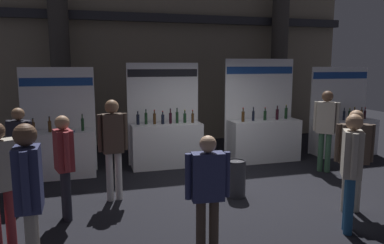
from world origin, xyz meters
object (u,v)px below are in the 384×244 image
visitor_3 (29,191)px  visitor_2 (326,124)px  visitor_0 (113,141)px  trash_bin (236,178)px  visitor_4 (64,159)px  visitor_5 (354,152)px  exhibitor_booth_2 (263,136)px  exhibitor_booth_3 (344,133)px  exhibitor_booth_0 (60,149)px  visitor_6 (208,187)px  exhibitor_booth_1 (166,140)px  visitor_7 (20,146)px  visitor_1 (351,163)px

visitor_3 → visitor_2: bearing=-64.5°
visitor_0 → visitor_2: bearing=-0.3°
trash_bin → visitor_4: bearing=-175.9°
visitor_4 → visitor_5: size_ratio=0.97×
exhibitor_booth_2 → trash_bin: 2.77m
visitor_0 → visitor_3: size_ratio=1.00×
visitor_3 → visitor_4: (0.24, 1.75, -0.11)m
exhibitor_booth_3 → visitor_0: 6.51m
visitor_0 → exhibitor_booth_0: bearing=114.0°
exhibitor_booth_2 → visitor_6: size_ratio=1.63×
exhibitor_booth_2 → visitor_3: size_ratio=1.41×
exhibitor_booth_3 → visitor_0: bearing=-164.0°
exhibitor_booth_2 → visitor_5: (-0.09, -3.38, 0.38)m
exhibitor_booth_1 → exhibitor_booth_2: bearing=-3.5°
exhibitor_booth_3 → visitor_3: exhibitor_booth_3 is taller
exhibitor_booth_3 → trash_bin: size_ratio=3.46×
visitor_2 → exhibitor_booth_2: bearing=171.3°
visitor_5 → visitor_7: visitor_5 is taller
exhibitor_booth_1 → visitor_7: size_ratio=1.47×
visitor_0 → visitor_3: 2.58m
visitor_4 → visitor_7: bearing=19.9°
visitor_3 → visitor_4: bearing=-9.0°
exhibitor_booth_1 → exhibitor_booth_2: 2.48m
exhibitor_booth_3 → visitor_7: exhibitor_booth_3 is taller
exhibitor_booth_1 → exhibitor_booth_3: (4.89, -0.15, -0.04)m
trash_bin → exhibitor_booth_3: bearing=28.4°
visitor_2 → visitor_0: bearing=-127.0°
visitor_2 → exhibitor_booth_3: bearing=87.2°
exhibitor_booth_0 → visitor_7: size_ratio=1.41×
exhibitor_booth_3 → visitor_2: bearing=-139.7°
exhibitor_booth_0 → visitor_5: bearing=-35.1°
visitor_5 → visitor_7: 5.72m
trash_bin → exhibitor_booth_2: bearing=53.0°
exhibitor_booth_2 → visitor_3: exhibitor_booth_2 is taller
visitor_6 → visitor_7: visitor_7 is taller
visitor_2 → visitor_3: (-5.74, -2.87, -0.01)m
visitor_1 → visitor_5: 0.84m
exhibitor_booth_3 → visitor_6: exhibitor_booth_3 is taller
exhibitor_booth_2 → visitor_2: 1.63m
exhibitor_booth_0 → exhibitor_booth_1: size_ratio=0.96×
exhibitor_booth_3 → visitor_1: bearing=-127.4°
visitor_1 → visitor_3: size_ratio=0.96×
exhibitor_booth_2 → visitor_6: exhibitor_booth_2 is taller
exhibitor_booth_0 → exhibitor_booth_1: 2.40m
exhibitor_booth_0 → exhibitor_booth_2: (4.87, 0.01, 0.04)m
visitor_0 → trash_bin: bearing=-17.0°
trash_bin → visitor_6: visitor_6 is taller
visitor_2 → visitor_7: size_ratio=1.10×
exhibitor_booth_3 → visitor_7: bearing=-170.6°
exhibitor_booth_3 → trash_bin: 4.63m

